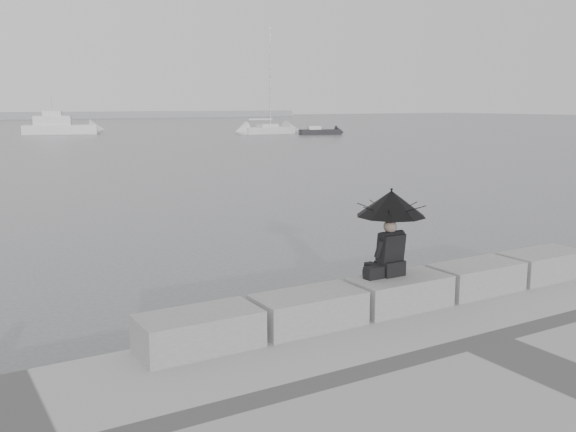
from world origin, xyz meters
TOP-DOWN VIEW (x-y plane):
  - ground at (0.00, 0.00)m, footprint 360.00×360.00m
  - stone_block_far_left at (-3.40, -0.45)m, footprint 1.60×0.80m
  - stone_block_left at (-1.70, -0.45)m, footprint 1.60×0.80m
  - stone_block_centre at (0.00, -0.45)m, footprint 1.60×0.80m
  - stone_block_right at (1.70, -0.45)m, footprint 1.60×0.80m
  - stone_block_far_right at (3.40, -0.45)m, footprint 1.60×0.80m
  - seated_person at (-0.05, -0.26)m, footprint 1.10×1.10m
  - bag at (-0.40, -0.30)m, footprint 0.30×0.17m
  - sailboat_right at (31.81, 61.46)m, footprint 6.47×2.41m
  - motor_cruiser at (9.85, 73.75)m, footprint 9.01×5.13m
  - small_motorboat at (36.33, 56.62)m, footprint 5.16×3.12m

SIDE VIEW (x-z plane):
  - ground at x=0.00m, z-range 0.00..0.00m
  - small_motorboat at x=36.33m, z-range -0.23..0.87m
  - sailboat_right at x=31.81m, z-range -5.91..6.99m
  - stone_block_far_left at x=-3.40m, z-range 0.50..1.00m
  - stone_block_left at x=-1.70m, z-range 0.50..1.00m
  - stone_block_centre at x=0.00m, z-range 0.50..1.00m
  - stone_block_right at x=1.70m, z-range 0.50..1.00m
  - stone_block_far_right at x=3.40m, z-range 0.50..1.00m
  - motor_cruiser at x=9.85m, z-range -1.36..3.14m
  - bag at x=-0.40m, z-range 1.00..1.19m
  - seated_person at x=-0.05m, z-range 1.29..2.68m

